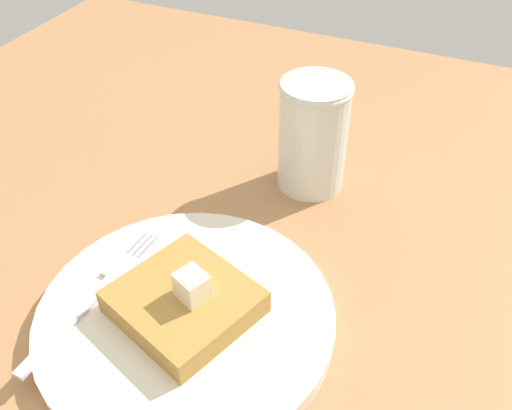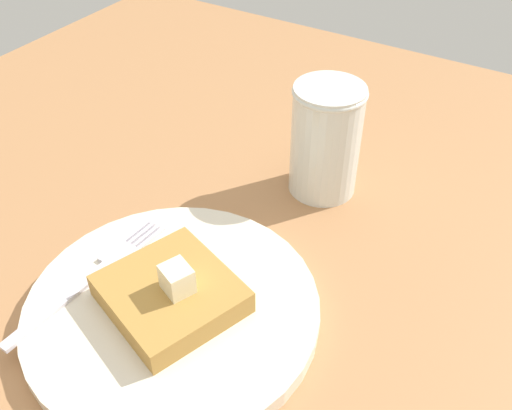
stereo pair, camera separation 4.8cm
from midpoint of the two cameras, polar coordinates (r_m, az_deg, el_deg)
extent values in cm
cube|color=#AD764A|center=(44.18, 2.03, -15.50)|extent=(110.55, 110.55, 2.39)
cylinder|color=silver|center=(44.74, -5.41, -10.63)|extent=(22.67, 22.67, 1.47)
torus|color=gray|center=(44.49, -5.44, -10.35)|extent=(22.67, 22.67, 0.80)
cube|color=#B0803B|center=(43.40, -5.56, -9.16)|extent=(11.79, 11.52, 2.05)
cube|color=#F7EEC5|center=(41.44, -4.88, -7.79)|extent=(2.77, 2.66, 2.18)
cube|color=silver|center=(45.55, -16.35, -9.66)|extent=(1.51, 10.04, 0.36)
cube|color=silver|center=(48.14, -10.79, -5.08)|extent=(2.37, 2.93, 0.36)
cube|color=silver|center=(50.04, -9.13, -2.73)|extent=(0.52, 3.21, 0.36)
cube|color=silver|center=(49.74, -8.66, -2.98)|extent=(0.52, 3.21, 0.36)
cube|color=silver|center=(49.45, -8.19, -3.23)|extent=(0.52, 3.21, 0.36)
cube|color=silver|center=(49.16, -7.71, -3.48)|extent=(0.52, 3.21, 0.36)
cylinder|color=#4B230C|center=(55.22, 9.32, 4.88)|extent=(6.04, 6.04, 7.77)
cylinder|color=silver|center=(54.31, 9.50, 6.30)|extent=(6.57, 6.57, 11.06)
torus|color=silver|center=(51.71, 10.11, 10.98)|extent=(6.80, 6.80, 0.50)
camera|label=1|loc=(0.02, -87.14, 2.40)|focal=40.00mm
camera|label=2|loc=(0.02, 92.86, -2.40)|focal=40.00mm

